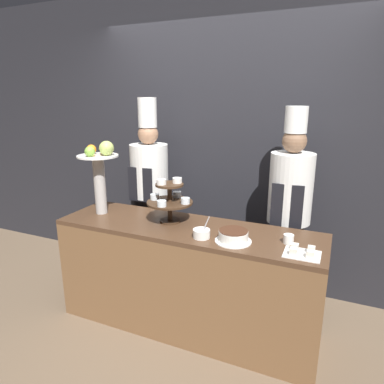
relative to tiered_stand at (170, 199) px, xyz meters
The scene contains 11 objects.
ground_plane 1.11m from the tiered_stand, 63.63° to the right, with size 14.00×14.00×0.00m, color brown.
wall_back 0.94m from the tiered_stand, 79.12° to the left, with size 10.00×0.06×2.80m.
buffet_counter 0.64m from the tiered_stand, 14.94° to the right, with size 2.06×0.58×0.86m.
tiered_stand is the anchor object (origin of this frame).
fruit_pedestal 0.66m from the tiered_stand, behind, with size 0.33×0.33×0.62m.
cake_round 0.62m from the tiered_stand, 16.67° to the right, with size 0.25×0.25×0.08m.
cup_white 0.94m from the tiered_stand, ahead, with size 0.07×0.07×0.06m.
cake_square_tray 1.06m from the tiered_stand, 10.58° to the right, with size 0.22×0.18×0.05m.
serving_bowl_near 0.43m from the tiered_stand, 29.14° to the right, with size 0.12×0.12×0.16m.
chef_left 0.69m from the tiered_stand, 133.48° to the left, with size 0.36×0.36×1.82m.
chef_center_left 0.99m from the tiered_stand, 30.64° to the left, with size 0.35×0.35×1.75m.
Camera 1 is at (1.01, -1.94, 1.82)m, focal length 32.00 mm.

